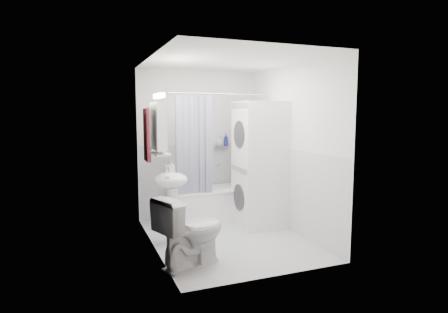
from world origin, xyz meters
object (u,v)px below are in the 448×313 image
object	(u,v)px
sink	(171,191)
toilet	(191,231)
bathtub	(213,202)
washer_dryer	(259,164)

from	to	relation	value
sink	toilet	xyz separation A→B (m)	(0.03, -0.78, -0.31)
toilet	bathtub	bearing A→B (deg)	-48.50
washer_dryer	sink	bearing A→B (deg)	-165.73
bathtub	washer_dryer	bearing A→B (deg)	-43.67
washer_dryer	toilet	world-z (taller)	washer_dryer
bathtub	sink	size ratio (longest dim) A/B	1.30
bathtub	washer_dryer	distance (m)	1.01
bathtub	washer_dryer	world-z (taller)	washer_dryer
bathtub	sink	world-z (taller)	sink
sink	toilet	bearing A→B (deg)	-87.52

